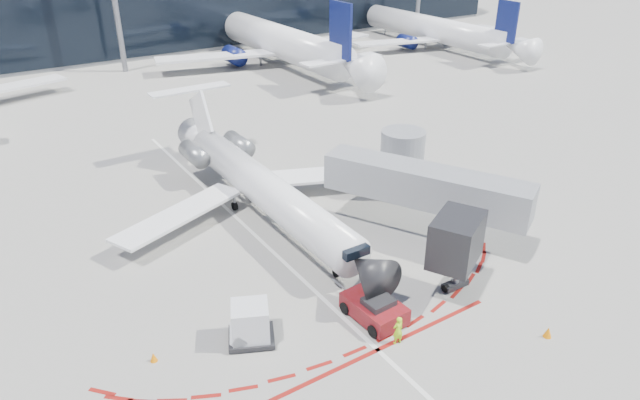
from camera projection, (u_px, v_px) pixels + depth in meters
ground at (265, 245)px, 35.98m from camera, size 260.00×260.00×0.00m
apron_centerline at (251, 231)px, 37.47m from camera, size 0.25×40.00×0.01m
apron_stop_bar at (378, 350)px, 27.38m from camera, size 14.00×0.25×0.01m
jet_bridge at (418, 183)px, 37.09m from camera, size 10.03×15.20×4.90m
regional_jet at (259, 184)px, 38.91m from camera, size 20.99×25.89×6.48m
pushback_tug at (374, 308)px, 29.30m from camera, size 2.38×5.29×1.36m
ramp_worker at (398, 330)px, 27.48m from camera, size 0.60×0.41×1.57m
uld_container at (251, 324)px, 27.54m from camera, size 2.80×2.64×2.08m
safety_cone_left at (153, 357)px, 26.62m from camera, size 0.35×0.35×0.48m
safety_cone_right at (548, 332)px, 28.11m from camera, size 0.41×0.41×0.57m
bg_airliner_2 at (271, 16)px, 76.13m from camera, size 38.07×40.31×12.32m
bg_airliner_3 at (434, 11)px, 85.26m from camera, size 32.05×33.93×10.37m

